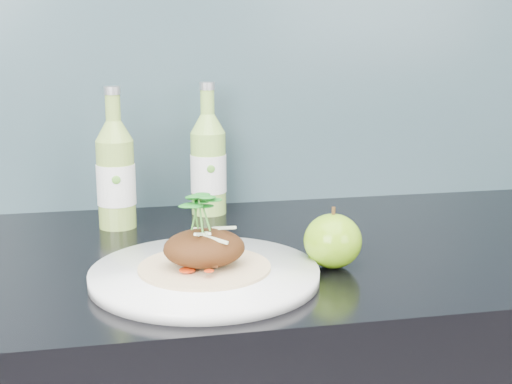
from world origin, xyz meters
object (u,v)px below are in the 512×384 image
(cider_bottle_right, at_px, (208,164))
(dinner_plate, at_px, (205,275))
(cider_bottle_left, at_px, (116,175))
(green_apple, at_px, (333,241))

(cider_bottle_right, bearing_deg, dinner_plate, -80.88)
(dinner_plate, distance_m, cider_bottle_left, 0.31)
(cider_bottle_right, bearing_deg, green_apple, -51.24)
(dinner_plate, height_order, cider_bottle_left, cider_bottle_left)
(dinner_plate, xyz_separation_m, green_apple, (0.18, 0.02, 0.03))
(dinner_plate, height_order, cider_bottle_right, cider_bottle_right)
(cider_bottle_left, distance_m, cider_bottle_right, 0.17)
(green_apple, height_order, cider_bottle_right, cider_bottle_right)
(green_apple, xyz_separation_m, cider_bottle_left, (-0.28, 0.27, 0.05))
(dinner_plate, distance_m, cider_bottle_right, 0.36)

